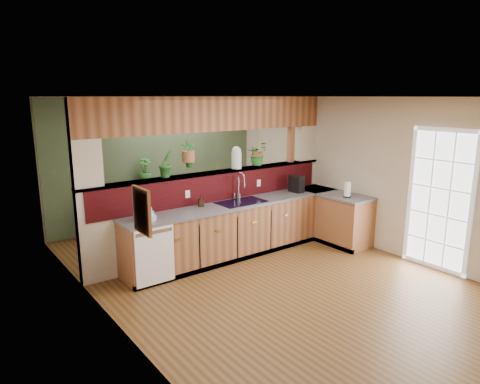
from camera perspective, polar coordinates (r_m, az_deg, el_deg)
ground at (r=6.48m, az=3.66°, el=-11.10°), size 4.60×7.00×0.01m
ceiling at (r=5.93m, az=4.02°, el=12.55°), size 4.60×7.00×0.01m
wall_back at (r=8.98m, az=-10.92°, el=4.08°), size 4.60×0.02×2.60m
wall_left at (r=4.93m, az=-16.91°, el=-3.31°), size 0.02×7.00×2.60m
wall_right at (r=7.75m, az=16.86°, el=2.41°), size 0.02×7.00×2.60m
pass_through_partition at (r=7.17m, az=-3.04°, el=1.24°), size 4.60×0.21×2.60m
pass_through_ledge at (r=7.12m, az=-3.27°, el=2.63°), size 4.60×0.21×0.04m
header_beam at (r=7.01m, az=-3.37°, el=10.34°), size 4.60×0.15×0.55m
sage_backwall at (r=8.96m, az=-10.87°, el=4.06°), size 4.55×0.02×2.55m
countertop at (r=7.46m, az=4.27°, el=-4.20°), size 4.14×1.52×0.90m
dishwasher at (r=6.08m, az=-11.27°, el=-8.34°), size 0.58×0.03×0.82m
navy_sink at (r=7.08m, az=0.16°, el=-1.96°), size 0.82×0.50×0.18m
french_door at (r=7.10m, az=25.01°, el=-1.23°), size 0.06×1.02×2.16m
framed_print at (r=4.16m, az=-12.93°, el=-2.46°), size 0.04×0.35×0.45m
faucet at (r=7.18m, az=-0.01°, el=0.96°), size 0.21×0.21×0.47m
dish_stack at (r=6.16m, az=-12.47°, el=-2.98°), size 0.30×0.30×0.26m
soap_dispenser at (r=6.77m, az=-5.22°, el=-1.23°), size 0.10×0.10×0.18m
coffee_maker at (r=7.82m, az=7.59°, el=0.98°), size 0.16×0.27×0.30m
paper_towel at (r=7.59m, az=14.12°, el=0.29°), size 0.13×0.13×0.29m
glass_jar at (r=7.33m, az=-0.47°, el=4.62°), size 0.17×0.17×0.38m
ledge_plant_left at (r=6.63m, az=-9.82°, el=3.80°), size 0.27×0.23×0.44m
hanging_plant_a at (r=6.78m, az=-6.93°, el=6.20°), size 0.24×0.20×0.56m
hanging_plant_b at (r=7.58m, az=2.31°, el=6.46°), size 0.42×0.39×0.56m
shelving_console at (r=8.58m, az=-15.01°, el=-1.99°), size 1.36×0.49×0.89m
shelf_plant_a at (r=8.26m, az=-18.73°, el=1.88°), size 0.26×0.22×0.43m
shelf_plant_b at (r=8.60m, az=-12.55°, el=2.89°), size 0.29×0.29×0.49m
floor_plant at (r=8.64m, az=1.79°, el=-2.08°), size 0.81×0.72×0.81m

